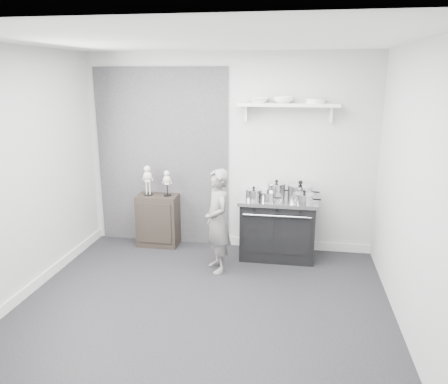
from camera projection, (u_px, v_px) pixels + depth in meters
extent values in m
plane|color=black|center=(202.00, 306.00, 4.67)|extent=(4.00, 4.00, 0.00)
cube|color=#BCBBB9|center=(228.00, 153.00, 6.03)|extent=(4.00, 0.02, 2.70)
cube|color=#BCBBB9|center=(136.00, 257.00, 2.60)|extent=(4.00, 0.02, 2.70)
cube|color=#BCBBB9|center=(16.00, 177.00, 4.63)|extent=(0.02, 3.60, 2.70)
cube|color=#BCBBB9|center=(413.00, 193.00, 4.00)|extent=(0.02, 3.60, 2.70)
cube|color=silver|center=(198.00, 40.00, 3.96)|extent=(4.00, 3.60, 0.02)
cube|color=black|center=(162.00, 158.00, 6.20)|extent=(1.90, 0.02, 2.50)
cube|color=silver|center=(297.00, 245.00, 6.19)|extent=(2.00, 0.03, 0.12)
cube|color=silver|center=(32.00, 287.00, 4.97)|extent=(0.03, 3.60, 0.12)
cube|color=white|center=(288.00, 105.00, 5.61)|extent=(1.30, 0.26, 0.04)
cube|color=white|center=(246.00, 113.00, 5.79)|extent=(0.03, 0.12, 0.20)
cube|color=white|center=(331.00, 114.00, 5.62)|extent=(0.03, 0.12, 0.20)
cube|color=black|center=(277.00, 229.00, 5.86)|extent=(0.96, 0.58, 0.77)
cube|color=silver|center=(278.00, 200.00, 5.76)|extent=(1.02, 0.62, 0.05)
cube|color=black|center=(258.00, 234.00, 5.62)|extent=(0.40, 0.02, 0.50)
cube|color=black|center=(295.00, 236.00, 5.55)|extent=(0.40, 0.02, 0.50)
cylinder|color=silver|center=(277.00, 216.00, 5.49)|extent=(0.87, 0.02, 0.02)
cylinder|color=black|center=(254.00, 209.00, 5.53)|extent=(0.04, 0.03, 0.04)
cylinder|color=black|center=(277.00, 210.00, 5.48)|extent=(0.04, 0.03, 0.04)
cylinder|color=black|center=(301.00, 211.00, 5.44)|extent=(0.04, 0.03, 0.04)
cube|color=black|center=(158.00, 220.00, 6.26)|extent=(0.57, 0.33, 0.75)
imported|color=slate|center=(217.00, 221.00, 5.37)|extent=(0.50, 0.57, 1.30)
cylinder|color=silver|center=(254.00, 195.00, 5.68)|extent=(0.21, 0.21, 0.13)
cylinder|color=silver|center=(254.00, 190.00, 5.66)|extent=(0.21, 0.21, 0.01)
sphere|color=black|center=(254.00, 188.00, 5.65)|extent=(0.04, 0.04, 0.04)
cylinder|color=black|center=(265.00, 195.00, 5.65)|extent=(0.10, 0.02, 0.02)
cylinder|color=silver|center=(276.00, 190.00, 5.83)|extent=(0.24, 0.24, 0.17)
cylinder|color=silver|center=(276.00, 183.00, 5.80)|extent=(0.25, 0.25, 0.02)
sphere|color=black|center=(277.00, 181.00, 5.79)|extent=(0.04, 0.04, 0.04)
cylinder|color=black|center=(288.00, 191.00, 5.80)|extent=(0.10, 0.02, 0.02)
cylinder|color=silver|center=(300.00, 191.00, 5.78)|extent=(0.33, 0.33, 0.16)
cylinder|color=silver|center=(300.00, 185.00, 5.76)|extent=(0.34, 0.34, 0.01)
sphere|color=black|center=(300.00, 182.00, 5.75)|extent=(0.06, 0.06, 0.06)
cylinder|color=black|center=(316.00, 192.00, 5.75)|extent=(0.10, 0.02, 0.02)
cylinder|color=silver|center=(304.00, 199.00, 5.50)|extent=(0.24, 0.24, 0.12)
cylinder|color=silver|center=(304.00, 194.00, 5.48)|extent=(0.25, 0.25, 0.01)
sphere|color=black|center=(304.00, 192.00, 5.48)|extent=(0.04, 0.04, 0.04)
cylinder|color=black|center=(317.00, 200.00, 5.48)|extent=(0.10, 0.02, 0.02)
cylinder|color=silver|center=(268.00, 197.00, 5.58)|extent=(0.17, 0.17, 0.11)
cylinder|color=silver|center=(268.00, 193.00, 5.57)|extent=(0.18, 0.18, 0.01)
sphere|color=black|center=(268.00, 191.00, 5.56)|extent=(0.03, 0.03, 0.03)
cylinder|color=black|center=(278.00, 198.00, 5.56)|extent=(0.10, 0.02, 0.02)
imported|color=white|center=(259.00, 100.00, 5.65)|extent=(0.27, 0.27, 0.07)
imported|color=white|center=(283.00, 100.00, 5.60)|extent=(0.27, 0.27, 0.08)
cylinder|color=white|center=(316.00, 101.00, 5.54)|extent=(0.25, 0.25, 0.06)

